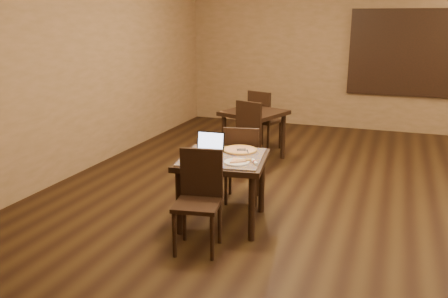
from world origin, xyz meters
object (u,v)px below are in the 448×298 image
at_px(other_table_b_chair_near, 244,133).
at_px(other_table_b_chair_far, 262,117).
at_px(chair_main_near, 199,194).
at_px(other_table_b, 254,119).
at_px(tiled_table, 223,165).
at_px(pizza_pan, 240,151).
at_px(chair_main_far, 242,160).
at_px(laptop, 209,147).

relative_size(other_table_b_chair_near, other_table_b_chair_far, 1.00).
xyz_separation_m(chair_main_near, other_table_b, (-0.37, 3.06, 0.10)).
height_order(tiled_table, other_table_b_chair_far, other_table_b_chair_far).
xyz_separation_m(pizza_pan, other_table_b, (-0.50, 2.21, -0.11)).
distance_m(chair_main_near, other_table_b_chair_near, 2.49).
height_order(chair_main_far, other_table_b, chair_main_far).
relative_size(chair_main_far, other_table_b, 0.90).
xyz_separation_m(pizza_pan, other_table_b_chair_far, (-0.53, 2.81, -0.19)).
height_order(chair_main_near, other_table_b_chair_near, other_table_b_chair_near).
distance_m(chair_main_near, other_table_b, 3.09).
height_order(chair_main_near, other_table_b_chair_far, other_table_b_chair_far).
bearing_deg(chair_main_near, laptop, 94.90).
height_order(pizza_pan, other_table_b_chair_near, other_table_b_chair_near).
xyz_separation_m(chair_main_far, other_table_b, (-0.40, 1.83, 0.11)).
bearing_deg(pizza_pan, other_table_b_chair_near, 106.35).
height_order(tiled_table, chair_main_far, chair_main_far).
bearing_deg(tiled_table, pizza_pan, 55.22).
relative_size(tiled_table, chair_main_far, 1.08).
distance_m(tiled_table, chair_main_far, 0.63).
relative_size(chair_main_near, other_table_b_chair_far, 0.96).
height_order(pizza_pan, other_table_b_chair_far, other_table_b_chair_far).
height_order(chair_main_near, laptop, laptop).
bearing_deg(other_table_b_chair_near, laptop, -66.49).
bearing_deg(chair_main_near, chair_main_far, 78.92).
bearing_deg(chair_main_far, pizza_pan, 93.87).
height_order(laptop, other_table_b_chair_far, other_table_b_chair_far).
bearing_deg(pizza_pan, tiled_table, -116.57).
bearing_deg(laptop, chair_main_far, 63.13).
bearing_deg(chair_main_near, other_table_b, 87.17).
bearing_deg(pizza_pan, other_table_b, 102.76).
bearing_deg(chair_main_far, other_table_b_chair_near, -84.78).
bearing_deg(other_table_b_chair_near, chair_main_far, -54.77).
distance_m(tiled_table, other_table_b_chair_far, 3.07).
relative_size(chair_main_near, other_table_b, 0.92).
height_order(other_table_b, other_table_b_chair_far, other_table_b_chair_far).
bearing_deg(other_table_b_chair_far, tiled_table, 116.20).
relative_size(chair_main_near, laptop, 2.95).
bearing_deg(other_table_b, laptop, -67.05).
distance_m(other_table_b, other_table_b_chair_far, 0.61).
relative_size(chair_main_far, other_table_b_chair_near, 0.94).
height_order(pizza_pan, other_table_b, other_table_b).
distance_m(other_table_b, other_table_b_chair_near, 0.61).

